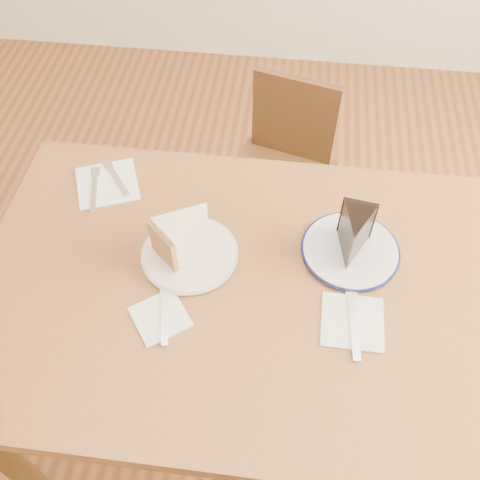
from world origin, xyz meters
The scene contains 14 objects.
ground centered at (0.00, 0.00, 0.00)m, with size 4.00×4.00×0.00m, color #492813.
table centered at (0.00, 0.00, 0.65)m, with size 1.20×0.80×0.75m.
chair_far centered at (0.06, 0.71, 0.40)m, with size 0.43×0.43×0.71m.
plate_cream centered at (-0.13, 0.06, 0.76)m, with size 0.21×0.21×0.01m, color silver.
plate_navy centered at (0.24, 0.12, 0.76)m, with size 0.22×0.22×0.01m, color white.
carrot_cake centered at (-0.13, 0.09, 0.81)m, with size 0.09×0.12×0.09m, color beige, non-canonical shape.
chocolate_cake centered at (0.24, 0.11, 0.81)m, with size 0.08×0.11×0.10m, color black, non-canonical shape.
napkin_cream centered at (-0.16, -0.10, 0.75)m, with size 0.11×0.11×0.00m, color white.
napkin_navy centered at (0.25, -0.07, 0.75)m, with size 0.13×0.13×0.00m, color white.
napkin_spare centered at (-0.38, 0.26, 0.75)m, with size 0.15×0.15×0.00m, color white.
fork_cream centered at (-0.15, -0.10, 0.76)m, with size 0.01×0.14×0.00m, color silver.
knife_navy centered at (0.25, -0.07, 0.76)m, with size 0.02×0.17×0.00m, color silver.
fork_spare centered at (-0.36, 0.28, 0.76)m, with size 0.01×0.14×0.00m, color silver.
knife_spare centered at (-0.40, 0.23, 0.76)m, with size 0.01×0.16×0.00m, color silver.
Camera 1 is at (0.08, -0.64, 1.75)m, focal length 40.00 mm.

